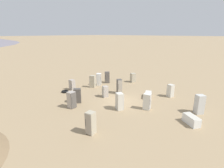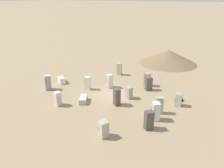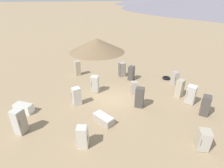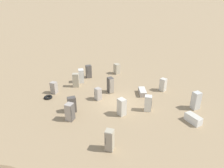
# 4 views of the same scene
# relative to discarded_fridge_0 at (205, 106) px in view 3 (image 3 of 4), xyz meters

# --- Properties ---
(ground_plane) EXTENTS (1000.00, 1000.00, 0.00)m
(ground_plane) POSITION_rel_discarded_fridge_0_xyz_m (4.55, 6.48, -0.88)
(ground_plane) COLOR #9E8460
(dirt_mound) EXTENTS (10.07, 10.07, 2.43)m
(dirt_mound) POSITION_rel_discarded_fridge_0_xyz_m (21.33, 4.19, 0.33)
(dirt_mound) COLOR #7F6647
(dirt_mound) RESTS_ON ground_plane
(discarded_fridge_0) EXTENTS (0.96, 0.96, 1.77)m
(discarded_fridge_0) POSITION_rel_discarded_fridge_0_xyz_m (0.00, 0.00, 0.00)
(discarded_fridge_0) COLOR #4C4742
(discarded_fridge_0) RESTS_ON ground_plane
(discarded_fridge_1) EXTENTS (0.86, 0.94, 1.78)m
(discarded_fridge_1) POSITION_rel_discarded_fridge_0_xyz_m (3.23, 0.07, 0.01)
(discarded_fridge_1) COLOR #B2A88E
(discarded_fridge_1) RESTS_ON ground_plane
(discarded_fridge_2) EXTENTS (0.81, 0.86, 1.57)m
(discarded_fridge_2) POSITION_rel_discarded_fridge_0_xyz_m (-0.44, 10.25, -0.10)
(discarded_fridge_2) COLOR beige
(discarded_fridge_2) RESTS_ON ground_plane
(discarded_fridge_3) EXTENTS (0.82, 0.82, 1.40)m
(discarded_fridge_3) POSITION_rel_discarded_fridge_0_xyz_m (4.95, 4.20, -0.18)
(discarded_fridge_3) COLOR #A89E93
(discarded_fridge_3) RESTS_ON ground_plane
(discarded_fridge_4) EXTENTS (0.76, 0.72, 1.84)m
(discarded_fridge_4) POSITION_rel_discarded_fridge_0_xyz_m (11.71, 8.96, 0.03)
(discarded_fridge_4) COLOR #B2A88E
(discarded_fridge_4) RESTS_ON ground_plane
(discarded_fridge_5) EXTENTS (0.96, 0.96, 1.46)m
(discarded_fridge_5) POSITION_rel_discarded_fridge_0_xyz_m (-2.99, 2.92, -0.15)
(discarded_fridge_5) COLOR #B2A88E
(discarded_fridge_5) RESTS_ON ground_plane
(discarded_fridge_6) EXTENTS (0.95, 0.97, 1.77)m
(discarded_fridge_6) POSITION_rel_discarded_fridge_0_xyz_m (6.66, 7.84, 0.00)
(discarded_fridge_6) COLOR beige
(discarded_fridge_6) RESTS_ON ground_plane
(discarded_fridge_7) EXTENTS (0.99, 0.98, 1.67)m
(discarded_fridge_7) POSITION_rel_discarded_fridge_0_xyz_m (8.35, 3.05, -0.05)
(discarded_fridge_7) COLOR #4C4742
(discarded_fridge_7) RESTS_ON ground_plane
(discarded_fridge_8) EXTENTS (1.54, 1.74, 0.78)m
(discarded_fridge_8) POSITION_rel_discarded_fridge_0_xyz_m (4.97, 14.47, -0.49)
(discarded_fridge_8) COLOR white
(discarded_fridge_8) RESTS_ON ground_plane
(discarded_fridge_9) EXTENTS (1.00, 0.98, 1.81)m
(discarded_fridge_9) POSITION_rel_discarded_fridge_0_xyz_m (1.81, -0.04, 0.02)
(discarded_fridge_9) COLOR white
(discarded_fridge_9) RESTS_ON ground_plane
(discarded_fridge_10) EXTENTS (1.92, 1.51, 0.61)m
(discarded_fridge_10) POSITION_rel_discarded_fridge_0_xyz_m (1.57, 8.32, -0.58)
(discarded_fridge_10) COLOR #A89E93
(discarded_fridge_10) RESTS_ON ground_plane
(discarded_fridge_11) EXTENTS (0.71, 0.71, 1.43)m
(discarded_fridge_11) POSITION_rel_discarded_fridge_0_xyz_m (5.84, -1.28, -0.17)
(discarded_fridge_11) COLOR #A89E93
(discarded_fridge_11) RESTS_ON ground_plane
(discarded_fridge_12) EXTENTS (1.02, 1.02, 1.91)m
(discarded_fridge_12) POSITION_rel_discarded_fridge_0_xyz_m (2.27, 14.32, 0.07)
(discarded_fridge_12) COLOR silver
(discarded_fridge_12) RESTS_ON ground_plane
(discarded_fridge_13) EXTENTS (0.92, 0.96, 1.90)m
(discarded_fridge_13) POSITION_rel_discarded_fridge_0_xyz_m (2.76, 4.69, 0.07)
(discarded_fridge_13) COLOR #4C4742
(discarded_fridge_13) RESTS_ON ground_plane
(discarded_fridge_14) EXTENTS (0.79, 0.85, 1.70)m
(discarded_fridge_14) POSITION_rel_discarded_fridge_0_xyz_m (4.78, 9.96, -0.04)
(discarded_fridge_14) COLOR silver
(discarded_fridge_14) RESTS_ON ground_plane
(discarded_fridge_15) EXTENTS (0.77, 0.76, 1.77)m
(discarded_fridge_15) POSITION_rel_discarded_fridge_0_xyz_m (9.64, 3.74, 0.00)
(discarded_fridge_15) COLOR #A89E93
(discarded_fridge_15) RESTS_ON ground_plane
(scrap_tire) EXTENTS (0.94, 0.94, 0.25)m
(scrap_tire) POSITION_rel_discarded_fridge_0_xyz_m (7.19, -1.10, -0.76)
(scrap_tire) COLOR black
(scrap_tire) RESTS_ON ground_plane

